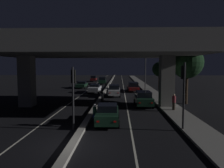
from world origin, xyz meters
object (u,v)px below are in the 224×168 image
(street_lamp, at_px, (144,65))
(motorcycle_blue_filtering_near, at_px, (95,114))
(car_dark_green_lead, at_px, (108,114))
(car_white_third, at_px, (114,90))
(car_dark_green_second, at_px, (143,99))
(motorcycle_black_filtering_mid, at_px, (102,98))
(car_white_lead_oncoming, at_px, (95,88))
(car_dark_green_third_oncoming, at_px, (102,80))
(car_dark_red_fourth_oncoming, at_px, (94,78))
(traffic_light_left_of_median, at_px, (73,87))
(pedestrian_on_sidewalk, at_px, (174,102))
(car_dark_green_second_oncoming, at_px, (82,85))
(car_dark_red_fourth, at_px, (133,87))
(traffic_light_right_of_median, at_px, (184,84))

(street_lamp, relative_size, motorcycle_blue_filtering_near, 4.34)
(car_dark_green_lead, height_order, car_white_third, car_white_third)
(car_dark_green_second, bearing_deg, street_lamp, -7.04)
(car_dark_green_lead, bearing_deg, motorcycle_black_filtering_mid, 6.28)
(car_white_lead_oncoming, bearing_deg, car_dark_green_second, 30.57)
(car_dark_green_third_oncoming, bearing_deg, motorcycle_blue_filtering_near, 1.45)
(car_dark_green_lead, xyz_separation_m, car_dark_red_fourth_oncoming, (-6.94, 48.18, 0.13))
(traffic_light_left_of_median, height_order, pedestrian_on_sidewalk, traffic_light_left_of_median)
(car_white_lead_oncoming, height_order, car_dark_green_second_oncoming, car_white_lead_oncoming)
(car_dark_green_lead, height_order, motorcycle_blue_filtering_near, car_dark_green_lead)
(street_lamp, relative_size, motorcycle_black_filtering_mid, 4.58)
(street_lamp, height_order, car_dark_red_fourth_oncoming, street_lamp)
(motorcycle_blue_filtering_near, xyz_separation_m, pedestrian_on_sidewalk, (7.51, 4.46, 0.33))
(traffic_light_left_of_median, xyz_separation_m, street_lamp, (7.69, 24.37, 1.79))
(car_dark_green_lead, relative_size, car_white_lead_oncoming, 0.97)
(motorcycle_blue_filtering_near, bearing_deg, car_dark_red_fourth_oncoming, 4.99)
(car_dark_green_second, height_order, car_dark_red_fourth_oncoming, car_dark_green_second)
(car_dark_green_second, xyz_separation_m, motorcycle_black_filtering_mid, (-4.83, 1.83, -0.29))
(car_dark_green_second, relative_size, car_dark_green_third_oncoming, 1.00)
(car_white_lead_oncoming, bearing_deg, car_dark_green_third_oncoming, -177.81)
(car_dark_red_fourth_oncoming, relative_size, pedestrian_on_sidewalk, 2.49)
(car_dark_green_third_oncoming, xyz_separation_m, motorcycle_blue_filtering_near, (2.40, -37.85, -0.36))
(car_white_third, relative_size, car_dark_red_fourth, 0.99)
(traffic_light_left_of_median, bearing_deg, car_white_lead_oncoming, 92.59)
(traffic_light_left_of_median, bearing_deg, street_lamp, 72.48)
(street_lamp, xyz_separation_m, car_dark_green_second_oncoming, (-12.40, 5.87, -4.17))
(car_white_third, bearing_deg, traffic_light_right_of_median, -164.33)
(car_dark_green_second, bearing_deg, traffic_light_right_of_median, -169.86)
(car_dark_green_second, xyz_separation_m, motorcycle_blue_filtering_near, (-4.73, -7.17, -0.28))
(street_lamp, distance_m, motorcycle_blue_filtering_near, 23.52)
(traffic_light_right_of_median, bearing_deg, car_dark_green_third_oncoming, 102.54)
(car_dark_green_second_oncoming, bearing_deg, pedestrian_on_sidewalk, 30.06)
(street_lamp, bearing_deg, car_dark_green_second_oncoming, 154.67)
(street_lamp, distance_m, motorcycle_black_filtering_mid, 15.35)
(car_dark_red_fourth, bearing_deg, car_white_lead_oncoming, 105.47)
(car_dark_green_lead, relative_size, car_white_third, 0.99)
(pedestrian_on_sidewalk, bearing_deg, motorcycle_black_filtering_mid, 149.19)
(motorcycle_black_filtering_mid, relative_size, pedestrian_on_sidewalk, 1.13)
(traffic_light_left_of_median, xyz_separation_m, car_white_third, (2.45, 17.78, -2.17))
(street_lamp, distance_m, car_dark_red_fourth, 4.45)
(car_dark_red_fourth, distance_m, motorcycle_black_filtering_mid, 13.74)
(street_lamp, height_order, car_dark_green_third_oncoming, street_lamp)
(street_lamp, bearing_deg, car_dark_red_fourth, -172.41)
(traffic_light_right_of_median, distance_m, car_dark_green_second, 9.78)
(car_white_third, relative_size, car_white_lead_oncoming, 0.98)
(car_dark_green_lead, height_order, motorcycle_black_filtering_mid, car_dark_green_lead)
(car_dark_red_fourth, bearing_deg, pedestrian_on_sidewalk, -171.46)
(traffic_light_left_of_median, bearing_deg, car_dark_green_third_oncoming, 91.61)
(car_dark_green_lead, distance_m, car_dark_green_third_oncoming, 38.29)
(car_dark_green_lead, bearing_deg, traffic_light_left_of_median, 127.54)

